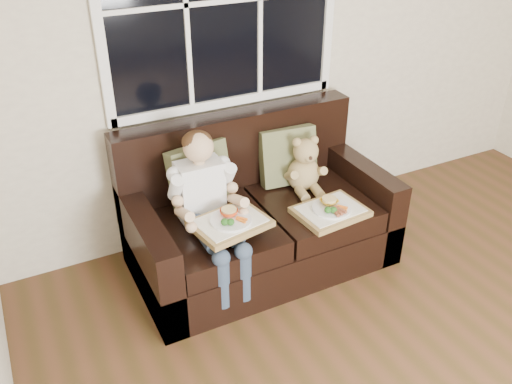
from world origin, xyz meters
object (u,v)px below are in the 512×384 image
teddy_bear (305,168)px  tray_left (230,222)px  loveseat (257,219)px  tray_right (330,210)px  child (207,198)px

teddy_bear → tray_left: 0.78m
loveseat → tray_right: 0.52m
loveseat → tray_left: loveseat is taller
tray_left → loveseat: bearing=32.4°
child → loveseat: bearing=16.9°
teddy_bear → tray_right: (-0.02, -0.36, -0.13)m
child → teddy_bear: child is taller
child → teddy_bear: (0.77, 0.13, -0.04)m
tray_left → tray_right: bearing=-13.6°
teddy_bear → tray_left: size_ratio=0.84×
child → teddy_bear: 0.78m
loveseat → child: 0.54m
tray_right → loveseat: bearing=130.0°
child → tray_right: size_ratio=1.99×
loveseat → child: size_ratio=1.86×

